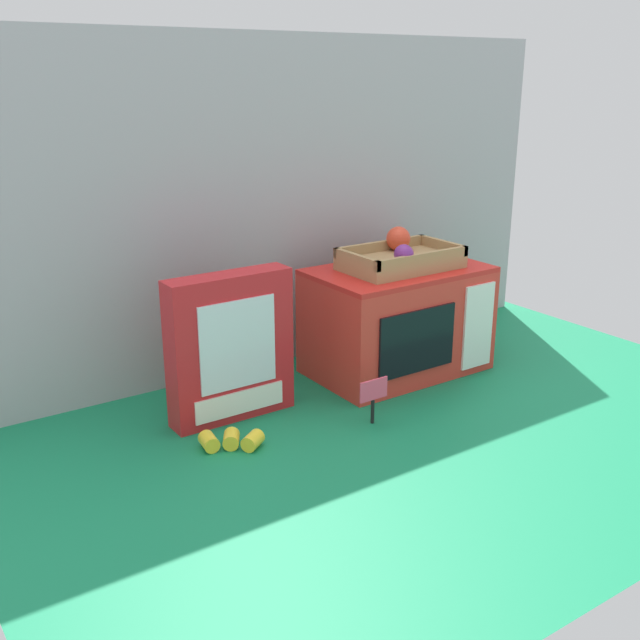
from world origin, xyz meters
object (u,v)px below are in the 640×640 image
object	(u,v)px
food_groups_crate	(401,258)
price_sign	(373,394)
toy_microwave	(397,320)
loose_toy_banana	(231,440)
cookie_set_box	(231,347)

from	to	relation	value
food_groups_crate	price_sign	bearing A→B (deg)	-139.17
toy_microwave	price_sign	xyz separation A→B (m)	(-0.23, -0.21, -0.06)
food_groups_crate	price_sign	size ratio (longest dim) A/B	2.78
price_sign	loose_toy_banana	size ratio (longest dim) A/B	0.83
toy_microwave	food_groups_crate	xyz separation A→B (m)	(0.00, 0.00, 0.16)
loose_toy_banana	price_sign	bearing A→B (deg)	-13.44
toy_microwave	food_groups_crate	world-z (taller)	food_groups_crate
toy_microwave	food_groups_crate	distance (m)	0.16
cookie_set_box	toy_microwave	bearing A→B (deg)	0.91
price_sign	toy_microwave	bearing A→B (deg)	41.28
food_groups_crate	price_sign	xyz separation A→B (m)	(-0.24, -0.21, -0.22)
price_sign	cookie_set_box	bearing A→B (deg)	138.98
toy_microwave	loose_toy_banana	bearing A→B (deg)	-165.92
cookie_set_box	loose_toy_banana	xyz separation A→B (m)	(-0.07, -0.13, -0.14)
toy_microwave	price_sign	size ratio (longest dim) A/B	4.22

